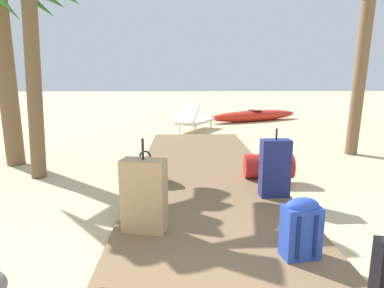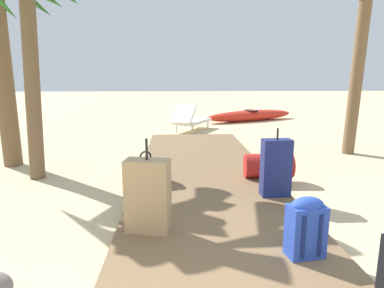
% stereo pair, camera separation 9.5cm
% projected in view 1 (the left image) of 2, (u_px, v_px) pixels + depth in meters
% --- Properties ---
extents(ground_plane, '(60.00, 60.00, 0.00)m').
position_uv_depth(ground_plane, '(211.00, 209.00, 4.02)').
color(ground_plane, '#D1BA8C').
extents(boardwalk, '(2.04, 7.84, 0.08)m').
position_uv_depth(boardwalk, '(206.00, 185.00, 4.78)').
color(boardwalk, brown).
rests_on(boardwalk, ground).
extents(suitcase_tan, '(0.45, 0.29, 0.91)m').
position_uv_depth(suitcase_tan, '(144.00, 195.00, 3.22)').
color(suitcase_tan, tan).
rests_on(suitcase_tan, boardwalk).
extents(duffel_bag_red, '(0.71, 0.38, 0.46)m').
position_uv_depth(duffel_bag_red, '(269.00, 166.00, 4.93)').
color(duffel_bag_red, red).
rests_on(duffel_bag_red, boardwalk).
extents(backpack_blue, '(0.32, 0.24, 0.52)m').
position_uv_depth(backpack_blue, '(301.00, 226.00, 2.75)').
color(backpack_blue, '#2847B7').
rests_on(backpack_blue, boardwalk).
extents(duffel_bag_olive, '(0.55, 0.43, 0.47)m').
position_uv_depth(duffel_bag_olive, '(145.00, 171.00, 4.69)').
color(duffel_bag_olive, olive).
rests_on(duffel_bag_olive, boardwalk).
extents(suitcase_navy, '(0.36, 0.20, 0.85)m').
position_uv_depth(suitcase_navy, '(275.00, 168.00, 4.15)').
color(suitcase_navy, navy).
rests_on(suitcase_navy, boardwalk).
extents(lounge_chair, '(1.25, 1.64, 0.79)m').
position_uv_depth(lounge_chair, '(194.00, 120.00, 9.56)').
color(lounge_chair, white).
rests_on(lounge_chair, ground).
extents(kayak, '(3.48, 2.08, 0.38)m').
position_uv_depth(kayak, '(254.00, 116.00, 11.67)').
color(kayak, red).
rests_on(kayak, ground).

